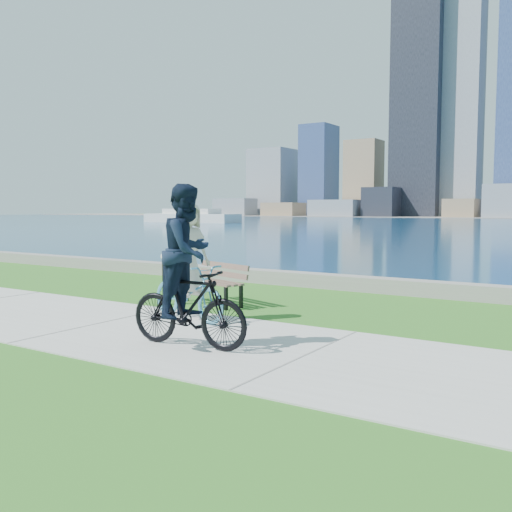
{
  "coord_description": "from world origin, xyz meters",
  "views": [
    {
      "loc": [
        3.53,
        -6.69,
        1.99
      ],
      "look_at": [
        -2.26,
        2.29,
        1.1
      ],
      "focal_mm": 40.0,
      "sensor_mm": 36.0,
      "label": 1
    }
  ],
  "objects_px": {
    "cyclist_woman": "(188,276)",
    "cyclist_man": "(188,279)",
    "bollard_lamp": "(165,275)",
    "park_bench": "(216,279)"
  },
  "relations": [
    {
      "from": "bollard_lamp",
      "to": "cyclist_man",
      "type": "distance_m",
      "value": 3.85
    },
    {
      "from": "park_bench",
      "to": "bollard_lamp",
      "type": "relative_size",
      "value": 1.6
    },
    {
      "from": "park_bench",
      "to": "cyclist_man",
      "type": "bearing_deg",
      "value": -40.97
    },
    {
      "from": "park_bench",
      "to": "bollard_lamp",
      "type": "distance_m",
      "value": 1.06
    },
    {
      "from": "bollard_lamp",
      "to": "cyclist_man",
      "type": "bearing_deg",
      "value": -43.35
    },
    {
      "from": "cyclist_woman",
      "to": "cyclist_man",
      "type": "bearing_deg",
      "value": -127.62
    },
    {
      "from": "bollard_lamp",
      "to": "cyclist_man",
      "type": "height_order",
      "value": "cyclist_man"
    },
    {
      "from": "cyclist_man",
      "to": "bollard_lamp",
      "type": "bearing_deg",
      "value": 41.83
    },
    {
      "from": "bollard_lamp",
      "to": "cyclist_woman",
      "type": "relative_size",
      "value": 0.52
    },
    {
      "from": "cyclist_man",
      "to": "cyclist_woman",
      "type": "bearing_deg",
      "value": 34.62
    }
  ]
}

